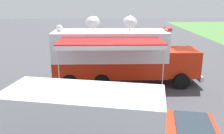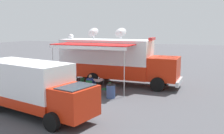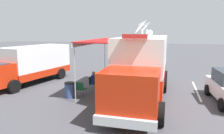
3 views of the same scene
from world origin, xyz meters
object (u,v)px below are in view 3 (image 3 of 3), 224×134
object	(u,v)px
folding_table	(103,81)
traffic_cone	(144,74)
folding_chair_at_table	(92,82)
seated_responder	(95,80)
water_bottle	(105,79)
folding_chair_spare_by_truck	(81,88)
folding_chair_beside_table	(102,80)
trash_bin	(70,90)
support_truck	(32,64)
command_truck	(142,64)

from	to	relation	value
folding_table	traffic_cone	xyz separation A→B (m)	(-2.07, -4.93, -0.39)
folding_chair_at_table	seated_responder	xyz separation A→B (m)	(-0.19, 0.00, 0.14)
water_bottle	folding_chair_spare_by_truck	distance (m)	1.67
folding_chair_beside_table	traffic_cone	bearing A→B (deg)	-120.31
folding_chair_at_table	seated_responder	size ratio (longest dim) A/B	0.70
folding_chair_at_table	trash_bin	xyz separation A→B (m)	(0.72, 1.85, -0.06)
water_bottle	trash_bin	size ratio (longest dim) A/B	0.25
trash_bin	folding_chair_spare_by_truck	bearing A→B (deg)	-138.94
traffic_cone	support_truck	size ratio (longest dim) A/B	0.08
folding_chair_at_table	folding_chair_spare_by_truck	bearing A→B (deg)	81.42
folding_chair_beside_table	folding_chair_spare_by_truck	xyz separation A→B (m)	(0.70, 2.12, 0.00)
folding_chair_at_table	traffic_cone	world-z (taller)	folding_chair_at_table
seated_responder	folding_chair_spare_by_truck	bearing A→B (deg)	74.09
seated_responder	trash_bin	bearing A→B (deg)	63.86
folding_chair_beside_table	folding_chair_spare_by_truck	bearing A→B (deg)	71.63
folding_table	folding_chair_beside_table	distance (m)	0.92
command_truck	folding_chair_spare_by_truck	distance (m)	3.87
folding_chair_at_table	folding_chair_spare_by_truck	size ratio (longest dim) A/B	1.00
folding_chair_spare_by_truck	seated_responder	distance (m)	1.47
folding_chair_spare_by_truck	support_truck	world-z (taller)	support_truck
folding_chair_spare_by_truck	folding_chair_beside_table	bearing A→B (deg)	-108.37
water_bottle	traffic_cone	world-z (taller)	water_bottle
folding_chair_spare_by_truck	support_truck	size ratio (longest dim) A/B	0.12
folding_table	seated_responder	distance (m)	0.63
command_truck	seated_responder	xyz separation A→B (m)	(3.09, -0.57, -1.30)
command_truck	folding_chair_spare_by_truck	bearing A→B (deg)	13.49
folding_table	traffic_cone	distance (m)	5.36
seated_responder	support_truck	xyz separation A→B (m)	(5.17, -0.78, 0.73)
command_truck	folding_chair_at_table	bearing A→B (deg)	-9.93
folding_chair_at_table	folding_chair_spare_by_truck	distance (m)	1.43
water_bottle	seated_responder	size ratio (longest dim) A/B	0.18
folding_chair_at_table	trash_bin	distance (m)	1.99
folding_chair_beside_table	traffic_cone	distance (m)	4.73
folding_chair_spare_by_truck	traffic_cone	size ratio (longest dim) A/B	1.50
folding_chair_beside_table	command_truck	bearing A→B (deg)	155.29
traffic_cone	support_truck	world-z (taller)	support_truck
support_truck	traffic_cone	bearing A→B (deg)	-152.94
command_truck	traffic_cone	size ratio (longest dim) A/B	16.41
folding_table	folding_chair_beside_table	xyz separation A→B (m)	(0.31, -0.85, -0.16)
folding_table	support_truck	xyz separation A→B (m)	(5.78, -0.91, 0.71)
seated_responder	support_truck	bearing A→B (deg)	-8.52
command_truck	folding_chair_spare_by_truck	size ratio (longest dim) A/B	10.94
folding_table	folding_chair_spare_by_truck	xyz separation A→B (m)	(1.01, 1.27, -0.16)
folding_table	water_bottle	world-z (taller)	water_bottle
command_truck	folding_chair_beside_table	world-z (taller)	command_truck
folding_chair_beside_table	seated_responder	bearing A→B (deg)	66.96
trash_bin	seated_responder	bearing A→B (deg)	-116.14
command_truck	trash_bin	world-z (taller)	command_truck
trash_bin	folding_table	bearing A→B (deg)	-131.58
water_bottle	folding_chair_at_table	bearing A→B (deg)	-15.05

